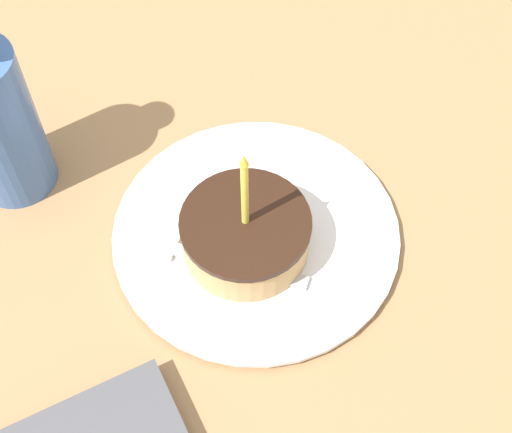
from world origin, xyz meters
TOP-DOWN VIEW (x-y plane):
  - ground_plane at (0.00, 0.00)m, footprint 2.40×2.40m
  - plate at (0.01, -0.03)m, footprint 0.26×0.26m
  - cake_slice at (0.02, -0.04)m, footprint 0.11×0.11m
  - fork at (0.01, -0.08)m, footprint 0.13×0.13m

SIDE VIEW (x-z plane):
  - ground_plane at x=0.00m, z-range -0.04..0.00m
  - plate at x=0.01m, z-range 0.00..0.01m
  - fork at x=0.01m, z-range 0.01..0.02m
  - cake_slice at x=0.02m, z-range -0.03..0.10m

